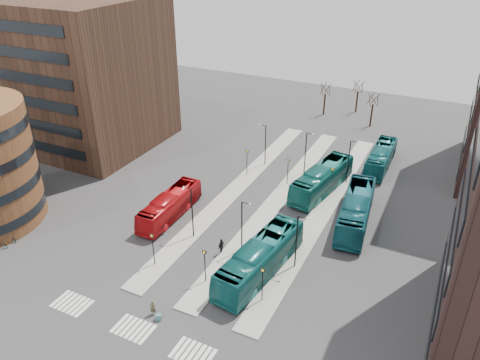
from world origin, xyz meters
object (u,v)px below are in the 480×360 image
at_px(suitcase, 158,317).
at_px(bicycle_far, 11,238).
at_px(teal_bus_c, 356,210).
at_px(commuter_b, 221,247).
at_px(traveller, 153,308).
at_px(commuter_a, 161,227).
at_px(commuter_c, 249,264).
at_px(red_bus, 170,206).
at_px(teal_bus_a, 260,258).
at_px(teal_bus_d, 381,158).
at_px(teal_bus_b, 322,179).
at_px(bicycle_near, 1,244).

distance_m(suitcase, bicycle_far, 21.52).
height_order(suitcase, teal_bus_c, teal_bus_c).
bearing_deg(commuter_b, suitcase, -175.38).
bearing_deg(traveller, bicycle_far, 156.30).
bearing_deg(traveller, commuter_a, 104.18).
bearing_deg(commuter_c, commuter_a, -87.86).
distance_m(red_bus, commuter_c, 13.61).
xyz_separation_m(traveller, bicycle_far, (-20.59, 2.29, -0.34)).
height_order(teal_bus_a, teal_bus_d, teal_bus_a).
bearing_deg(red_bus, suitcase, -61.21).
bearing_deg(teal_bus_d, teal_bus_c, -89.18).
xyz_separation_m(red_bus, traveller, (7.64, -14.26, -0.74)).
relative_size(teal_bus_b, commuter_c, 7.79).
relative_size(teal_bus_b, traveller, 8.28).
height_order(teal_bus_b, bicycle_far, teal_bus_b).
xyz_separation_m(commuter_a, commuter_b, (7.88, -0.27, 0.02)).
height_order(teal_bus_d, traveller, teal_bus_d).
distance_m(commuter_a, commuter_c, 11.70).
bearing_deg(red_bus, commuter_b, -24.08).
xyz_separation_m(teal_bus_a, bicycle_near, (-26.79, -8.44, -1.41)).
bearing_deg(red_bus, commuter_c, -22.64).
distance_m(teal_bus_a, teal_bus_c, 14.58).
relative_size(teal_bus_a, teal_bus_b, 1.02).
bearing_deg(commuter_b, teal_bus_a, -95.08).
relative_size(traveller, bicycle_far, 0.95).
relative_size(suitcase, commuter_b, 0.33).
bearing_deg(commuter_b, bicycle_near, 120.83).
bearing_deg(teal_bus_b, commuter_b, -97.28).
bearing_deg(suitcase, teal_bus_c, 40.76).
height_order(red_bus, teal_bus_b, teal_bus_b).
xyz_separation_m(red_bus, commuter_a, (1.04, -3.50, -0.60)).
bearing_deg(teal_bus_c, teal_bus_b, 130.15).
xyz_separation_m(teal_bus_b, teal_bus_d, (5.48, 10.34, -0.21)).
xyz_separation_m(traveller, commuter_b, (1.28, 10.49, 0.16)).
height_order(teal_bus_c, bicycle_near, teal_bus_c).
bearing_deg(bicycle_near, commuter_b, -75.54).
bearing_deg(bicycle_near, traveller, -101.78).
bearing_deg(commuter_b, commuter_a, 95.33).
relative_size(red_bus, teal_bus_a, 0.83).
distance_m(suitcase, teal_bus_d, 40.44).
xyz_separation_m(commuter_b, bicycle_near, (-21.86, -9.53, -0.53)).
bearing_deg(bicycle_far, commuter_c, -65.68).
bearing_deg(suitcase, teal_bus_b, 56.10).
relative_size(suitcase, bicycle_near, 0.40).
height_order(red_bus, commuter_b, red_bus).
bearing_deg(teal_bus_b, commuter_a, -117.67).
distance_m(teal_bus_b, commuter_a, 21.86).
bearing_deg(commuter_b, red_bus, 74.39).
bearing_deg(bicycle_far, commuter_a, -49.77).
height_order(traveller, commuter_b, commuter_b).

